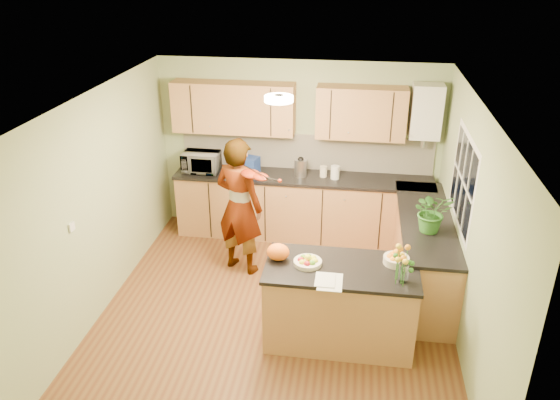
# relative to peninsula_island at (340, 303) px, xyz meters

# --- Properties ---
(floor) EXTENTS (4.50, 4.50, 0.00)m
(floor) POSITION_rel_peninsula_island_xyz_m (-0.74, 0.32, -0.45)
(floor) COLOR #5D311A
(floor) RESTS_ON ground
(ceiling) EXTENTS (4.00, 4.50, 0.02)m
(ceiling) POSITION_rel_peninsula_island_xyz_m (-0.74, 0.32, 2.05)
(ceiling) COLOR white
(ceiling) RESTS_ON wall_back
(wall_back) EXTENTS (4.00, 0.02, 2.50)m
(wall_back) POSITION_rel_peninsula_island_xyz_m (-0.74, 2.57, 0.80)
(wall_back) COLOR #94A878
(wall_back) RESTS_ON floor
(wall_front) EXTENTS (4.00, 0.02, 2.50)m
(wall_front) POSITION_rel_peninsula_island_xyz_m (-0.74, -1.93, 0.80)
(wall_front) COLOR #94A878
(wall_front) RESTS_ON floor
(wall_left) EXTENTS (0.02, 4.50, 2.50)m
(wall_left) POSITION_rel_peninsula_island_xyz_m (-2.74, 0.32, 0.80)
(wall_left) COLOR #94A878
(wall_left) RESTS_ON floor
(wall_right) EXTENTS (0.02, 4.50, 2.50)m
(wall_right) POSITION_rel_peninsula_island_xyz_m (1.26, 0.32, 0.80)
(wall_right) COLOR #94A878
(wall_right) RESTS_ON floor
(back_counter) EXTENTS (3.64, 0.62, 0.94)m
(back_counter) POSITION_rel_peninsula_island_xyz_m (-0.64, 2.27, 0.02)
(back_counter) COLOR #A16740
(back_counter) RESTS_ON floor
(right_counter) EXTENTS (0.62, 2.24, 0.94)m
(right_counter) POSITION_rel_peninsula_island_xyz_m (0.96, 1.17, 0.02)
(right_counter) COLOR #A16740
(right_counter) RESTS_ON floor
(splashback) EXTENTS (3.60, 0.02, 0.52)m
(splashback) POSITION_rel_peninsula_island_xyz_m (-0.64, 2.55, 0.75)
(splashback) COLOR white
(splashback) RESTS_ON back_counter
(upper_cabinets) EXTENTS (3.20, 0.34, 0.70)m
(upper_cabinets) POSITION_rel_peninsula_island_xyz_m (-0.92, 2.40, 1.40)
(upper_cabinets) COLOR #A16740
(upper_cabinets) RESTS_ON wall_back
(boiler) EXTENTS (0.40, 0.30, 0.86)m
(boiler) POSITION_rel_peninsula_island_xyz_m (0.96, 2.41, 1.45)
(boiler) COLOR white
(boiler) RESTS_ON wall_back
(window_right) EXTENTS (0.01, 1.30, 1.05)m
(window_right) POSITION_rel_peninsula_island_xyz_m (1.25, 0.92, 1.10)
(window_right) COLOR white
(window_right) RESTS_ON wall_right
(light_switch) EXTENTS (0.02, 0.09, 0.09)m
(light_switch) POSITION_rel_peninsula_island_xyz_m (-2.73, -0.28, 0.85)
(light_switch) COLOR white
(light_switch) RESTS_ON wall_left
(ceiling_lamp) EXTENTS (0.30, 0.30, 0.07)m
(ceiling_lamp) POSITION_rel_peninsula_island_xyz_m (-0.74, 0.62, 2.01)
(ceiling_lamp) COLOR #FFEABF
(ceiling_lamp) RESTS_ON ceiling
(peninsula_island) EXTENTS (1.57, 0.80, 0.90)m
(peninsula_island) POSITION_rel_peninsula_island_xyz_m (0.00, 0.00, 0.00)
(peninsula_island) COLOR #A16740
(peninsula_island) RESTS_ON floor
(fruit_dish) EXTENTS (0.29, 0.29, 0.10)m
(fruit_dish) POSITION_rel_peninsula_island_xyz_m (-0.35, 0.00, 0.49)
(fruit_dish) COLOR beige
(fruit_dish) RESTS_ON peninsula_island
(orange_bowl) EXTENTS (0.27, 0.27, 0.16)m
(orange_bowl) POSITION_rel_peninsula_island_xyz_m (0.55, 0.15, 0.51)
(orange_bowl) COLOR beige
(orange_bowl) RESTS_ON peninsula_island
(flower_vase) EXTENTS (0.23, 0.23, 0.43)m
(flower_vase) POSITION_rel_peninsula_island_xyz_m (0.60, -0.18, 0.73)
(flower_vase) COLOR silver
(flower_vase) RESTS_ON peninsula_island
(orange_bag) EXTENTS (0.25, 0.22, 0.18)m
(orange_bag) POSITION_rel_peninsula_island_xyz_m (-0.67, 0.05, 0.54)
(orange_bag) COLOR orange
(orange_bag) RESTS_ON peninsula_island
(papers) EXTENTS (0.24, 0.33, 0.01)m
(papers) POSITION_rel_peninsula_island_xyz_m (-0.10, -0.30, 0.45)
(papers) COLOR silver
(papers) RESTS_ON peninsula_island
(violinist) EXTENTS (0.77, 0.65, 1.80)m
(violinist) POSITION_rel_peninsula_island_xyz_m (-1.34, 1.25, 0.45)
(violinist) COLOR #EABB8F
(violinist) RESTS_ON floor
(violin) EXTENTS (0.69, 0.60, 0.17)m
(violin) POSITION_rel_peninsula_island_xyz_m (-1.14, 1.03, 0.99)
(violin) COLOR #4E1304
(violin) RESTS_ON violinist
(microwave) EXTENTS (0.52, 0.36, 0.28)m
(microwave) POSITION_rel_peninsula_island_xyz_m (-2.11, 2.24, 0.63)
(microwave) COLOR white
(microwave) RESTS_ON back_counter
(blue_box) EXTENTS (0.34, 0.29, 0.23)m
(blue_box) POSITION_rel_peninsula_island_xyz_m (-1.43, 2.29, 0.60)
(blue_box) COLOR navy
(blue_box) RESTS_ON back_counter
(kettle) EXTENTS (0.18, 0.18, 0.33)m
(kettle) POSITION_rel_peninsula_island_xyz_m (-0.68, 2.27, 0.62)
(kettle) COLOR #B2B1B6
(kettle) RESTS_ON back_counter
(jar_cream) EXTENTS (0.12, 0.12, 0.15)m
(jar_cream) POSITION_rel_peninsula_island_xyz_m (-0.36, 2.29, 0.57)
(jar_cream) COLOR beige
(jar_cream) RESTS_ON back_counter
(jar_white) EXTENTS (0.15, 0.15, 0.19)m
(jar_white) POSITION_rel_peninsula_island_xyz_m (-0.20, 2.24, 0.58)
(jar_white) COLOR white
(jar_white) RESTS_ON back_counter
(potted_plant) EXTENTS (0.50, 0.46, 0.49)m
(potted_plant) POSITION_rel_peninsula_island_xyz_m (0.96, 0.85, 0.73)
(potted_plant) COLOR #317125
(potted_plant) RESTS_ON right_counter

